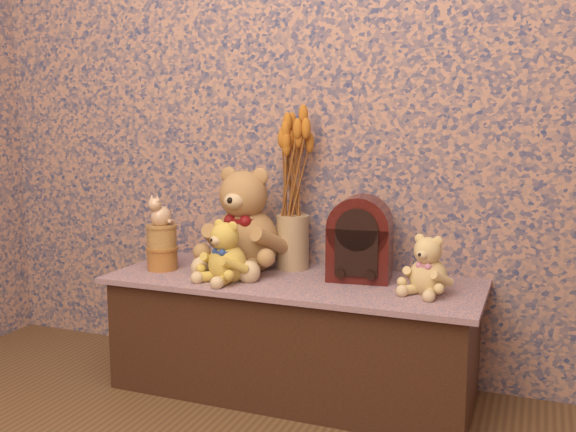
{
  "coord_description": "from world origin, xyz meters",
  "views": [
    {
      "loc": [
        0.83,
        -0.9,
        1.01
      ],
      "look_at": [
        0.0,
        1.2,
        0.67
      ],
      "focal_mm": 40.06,
      "sensor_mm": 36.0,
      "label": 1
    }
  ],
  "objects_px": {
    "ceramic_vase": "(293,242)",
    "cat_figurine": "(161,210)",
    "cathedral_radio": "(360,238)",
    "teddy_large": "(246,215)",
    "teddy_small": "(429,262)",
    "teddy_medium": "(227,248)",
    "biscuit_tin_lower": "(162,259)"
  },
  "relations": [
    {
      "from": "teddy_medium",
      "to": "cat_figurine",
      "type": "relative_size",
      "value": 1.94
    },
    {
      "from": "cathedral_radio",
      "to": "ceramic_vase",
      "type": "xyz_separation_m",
      "value": [
        -0.29,
        0.07,
        -0.05
      ]
    },
    {
      "from": "teddy_medium",
      "to": "ceramic_vase",
      "type": "bearing_deg",
      "value": 82.06
    },
    {
      "from": "teddy_large",
      "to": "cat_figurine",
      "type": "xyz_separation_m",
      "value": [
        -0.3,
        -0.13,
        0.02
      ]
    },
    {
      "from": "cathedral_radio",
      "to": "teddy_small",
      "type": "bearing_deg",
      "value": -27.41
    },
    {
      "from": "teddy_small",
      "to": "cat_figurine",
      "type": "distance_m",
      "value": 1.03
    },
    {
      "from": "teddy_medium",
      "to": "ceramic_vase",
      "type": "relative_size",
      "value": 1.13
    },
    {
      "from": "teddy_small",
      "to": "cathedral_radio",
      "type": "distance_m",
      "value": 0.29
    },
    {
      "from": "cat_figurine",
      "to": "cathedral_radio",
      "type": "bearing_deg",
      "value": 25.09
    },
    {
      "from": "cathedral_radio",
      "to": "ceramic_vase",
      "type": "bearing_deg",
      "value": 159.69
    },
    {
      "from": "teddy_large",
      "to": "biscuit_tin_lower",
      "type": "xyz_separation_m",
      "value": [
        -0.3,
        -0.13,
        -0.17
      ]
    },
    {
      "from": "teddy_medium",
      "to": "cathedral_radio",
      "type": "relative_size",
      "value": 0.78
    },
    {
      "from": "cathedral_radio",
      "to": "teddy_large",
      "type": "bearing_deg",
      "value": 173.58
    },
    {
      "from": "teddy_large",
      "to": "biscuit_tin_lower",
      "type": "distance_m",
      "value": 0.37
    },
    {
      "from": "teddy_medium",
      "to": "teddy_small",
      "type": "height_order",
      "value": "teddy_medium"
    },
    {
      "from": "teddy_small",
      "to": "cat_figurine",
      "type": "xyz_separation_m",
      "value": [
        -1.02,
        -0.03,
        0.13
      ]
    },
    {
      "from": "biscuit_tin_lower",
      "to": "cat_figurine",
      "type": "bearing_deg",
      "value": 0.0
    },
    {
      "from": "teddy_small",
      "to": "cathedral_radio",
      "type": "xyz_separation_m",
      "value": [
        -0.27,
        0.1,
        0.05
      ]
    },
    {
      "from": "teddy_small",
      "to": "biscuit_tin_lower",
      "type": "height_order",
      "value": "teddy_small"
    },
    {
      "from": "ceramic_vase",
      "to": "cat_figurine",
      "type": "relative_size",
      "value": 1.72
    },
    {
      "from": "teddy_large",
      "to": "teddy_medium",
      "type": "distance_m",
      "value": 0.22
    },
    {
      "from": "ceramic_vase",
      "to": "biscuit_tin_lower",
      "type": "xyz_separation_m",
      "value": [
        -0.47,
        -0.2,
        -0.06
      ]
    },
    {
      "from": "cathedral_radio",
      "to": "biscuit_tin_lower",
      "type": "bearing_deg",
      "value": -176.79
    },
    {
      "from": "teddy_medium",
      "to": "biscuit_tin_lower",
      "type": "relative_size",
      "value": 2.03
    },
    {
      "from": "teddy_large",
      "to": "cathedral_radio",
      "type": "xyz_separation_m",
      "value": [
        0.46,
        0.0,
        -0.06
      ]
    },
    {
      "from": "cat_figurine",
      "to": "teddy_large",
      "type": "bearing_deg",
      "value": 38.58
    },
    {
      "from": "biscuit_tin_lower",
      "to": "teddy_large",
      "type": "bearing_deg",
      "value": 23.35
    },
    {
      "from": "teddy_medium",
      "to": "cathedral_radio",
      "type": "height_order",
      "value": "cathedral_radio"
    },
    {
      "from": "teddy_large",
      "to": "cathedral_radio",
      "type": "bearing_deg",
      "value": 1.48
    },
    {
      "from": "teddy_medium",
      "to": "cathedral_radio",
      "type": "distance_m",
      "value": 0.48
    },
    {
      "from": "teddy_medium",
      "to": "ceramic_vase",
      "type": "distance_m",
      "value": 0.31
    },
    {
      "from": "ceramic_vase",
      "to": "cat_figurine",
      "type": "height_order",
      "value": "cat_figurine"
    }
  ]
}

